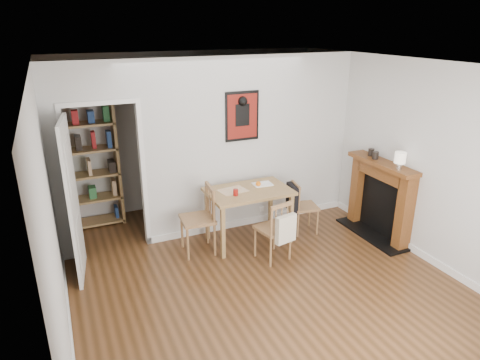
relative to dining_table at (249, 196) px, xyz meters
name	(u,v)px	position (x,y,z in m)	size (l,w,h in m)	color
ground	(256,274)	(-0.29, -0.85, -0.70)	(5.20, 5.20, 0.00)	brown
room_shell	(223,149)	(-0.19, 0.49, 0.59)	(5.20, 5.20, 5.20)	beige
dining_table	(249,196)	(0.00, 0.00, 0.00)	(1.17, 0.75, 0.80)	#A4774C
chair_left	(197,220)	(-0.77, 0.00, -0.22)	(0.52, 0.52, 0.97)	#8D6141
chair_right	(303,206)	(0.89, -0.06, -0.29)	(0.51, 0.47, 0.80)	#8D6141
chair_front	(274,229)	(0.09, -0.59, -0.26)	(0.51, 0.55, 0.86)	#8D6141
bookshelf	(89,163)	(-1.98, 1.50, 0.32)	(0.87, 0.35, 2.08)	#A4774C
fireplace	(381,196)	(1.87, -0.60, -0.09)	(0.45, 1.25, 1.16)	brown
red_glass	(236,192)	(-0.25, -0.11, 0.14)	(0.07, 0.07, 0.09)	maroon
orange_fruit	(258,184)	(0.19, 0.08, 0.13)	(0.07, 0.07, 0.07)	orange
placemat	(233,190)	(-0.21, 0.07, 0.10)	(0.37, 0.28, 0.00)	beige
notebook	(262,184)	(0.27, 0.11, 0.10)	(0.27, 0.20, 0.01)	white
mantel_lamp	(400,159)	(1.79, -0.95, 0.60)	(0.15, 0.15, 0.24)	silver
ceramic_jar_a	(375,155)	(1.81, -0.46, 0.51)	(0.09, 0.09, 0.11)	black
ceramic_jar_b	(371,152)	(1.86, -0.31, 0.51)	(0.09, 0.09, 0.11)	black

